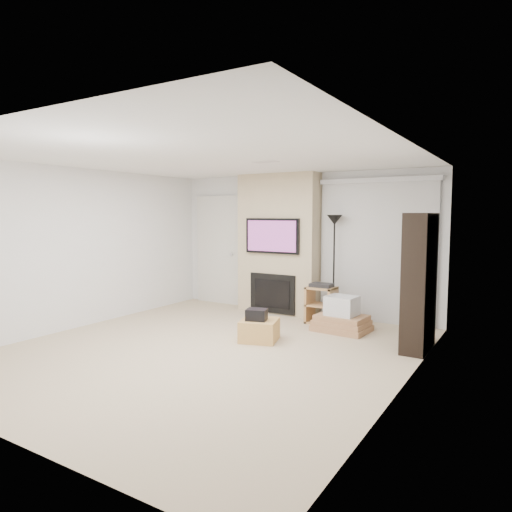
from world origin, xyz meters
The scene contains 15 objects.
floor centered at (0.00, 0.00, 0.00)m, with size 5.00×5.50×0.00m, color #CAB390.
ceiling centered at (0.00, 0.00, 2.50)m, with size 5.00×5.50×0.00m, color white.
wall_back centered at (0.00, 2.75, 1.25)m, with size 5.00×2.50×0.00m, color white.
wall_left centered at (-2.50, 0.00, 1.25)m, with size 5.50×2.50×0.00m, color white.
wall_right centered at (2.50, 0.00, 1.25)m, with size 5.50×2.50×0.00m, color white.
hvac_vent centered at (0.40, 0.80, 2.50)m, with size 0.35×0.18×0.01m, color silver.
ottoman centered at (0.34, 0.74, 0.15)m, with size 0.50×0.50×0.30m, color tan.
black_bag centered at (0.32, 0.69, 0.38)m, with size 0.28×0.22×0.16m, color black.
fireplace_wall centered at (-0.35, 2.54, 1.24)m, with size 1.50×0.47×2.50m.
entry_door centered at (-1.80, 2.71, 1.05)m, with size 1.02×0.11×2.14m.
vertical_blinds centered at (1.40, 2.70, 1.27)m, with size 1.98×0.10×2.37m.
floor_lamp centered at (0.74, 2.50, 1.40)m, with size 0.26×0.26×1.77m.
av_stand centered at (0.67, 2.15, 0.35)m, with size 0.45×0.38×0.66m.
box_stack centered at (1.14, 1.85, 0.21)m, with size 0.85×0.67×0.54m.
bookshelf centered at (2.34, 1.47, 0.90)m, with size 0.30×0.80×1.80m.
Camera 1 is at (3.59, -4.67, 1.79)m, focal length 32.00 mm.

